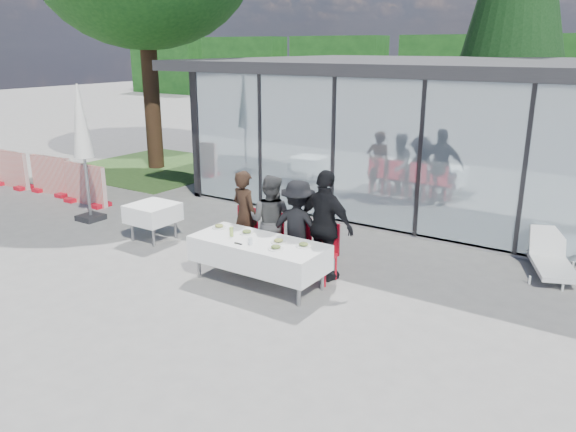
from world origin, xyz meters
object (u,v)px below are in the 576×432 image
(folded_eyeglasses, at_px, (238,244))
(diner_chair_d, at_px, (324,249))
(plate_d, at_px, (304,245))
(diner_b, at_px, (271,221))
(diner_a, at_px, (245,216))
(diner_chair_a, at_px, (244,231))
(market_umbrella, at_px, (82,131))
(juice_bottle, at_px, (231,232))
(plate_c, at_px, (279,241))
(spare_table_left, at_px, (153,213))
(dining_table, at_px, (259,253))
(diner_chair_b, at_px, (270,237))
(diner_c, at_px, (298,227))
(plate_extra, at_px, (276,248))
(diner_d, at_px, (325,226))
(diner_chair_c, at_px, (297,243))
(plate_a, at_px, (219,226))
(plate_b, at_px, (247,232))
(lounger, at_px, (551,259))

(folded_eyeglasses, bearing_deg, diner_chair_d, 47.64)
(plate_d, bearing_deg, diner_b, 150.23)
(diner_a, bearing_deg, diner_chair_a, 104.66)
(diner_chair_a, relative_size, market_umbrella, 0.33)
(plate_d, relative_size, juice_bottle, 1.60)
(plate_c, bearing_deg, diner_chair_d, 54.09)
(folded_eyeglasses, bearing_deg, spare_table_left, 162.57)
(market_umbrella, bearing_deg, dining_table, -8.06)
(diner_chair_a, relative_size, diner_chair_b, 1.00)
(diner_c, xyz_separation_m, plate_c, (0.07, -0.67, -0.04))
(dining_table, xyz_separation_m, plate_extra, (0.46, -0.17, 0.24))
(diner_d, height_order, plate_d, diner_d)
(diner_c, distance_m, diner_chair_c, 0.28)
(diner_chair_c, xyz_separation_m, juice_bottle, (-0.76, -0.82, 0.29))
(folded_eyeglasses, xyz_separation_m, market_umbrella, (-5.09, 1.05, 1.25))
(diner_c, relative_size, diner_d, 0.87)
(diner_chair_b, distance_m, plate_extra, 1.22)
(plate_a, bearing_deg, folded_eyeglasses, -30.71)
(juice_bottle, relative_size, market_umbrella, 0.05)
(diner_chair_d, relative_size, plate_b, 3.86)
(plate_b, relative_size, spare_table_left, 0.29)
(diner_chair_b, height_order, diner_chair_c, same)
(diner_d, xyz_separation_m, plate_b, (-1.17, -0.60, -0.16))
(diner_chair_b, xyz_separation_m, folded_eyeglasses, (0.14, -1.06, 0.22))
(diner_chair_b, distance_m, plate_d, 1.24)
(spare_table_left, xyz_separation_m, lounger, (6.99, 2.55, -0.30))
(plate_b, bearing_deg, juice_bottle, -116.88)
(plate_extra, bearing_deg, diner_chair_c, 102.41)
(lounger, bearing_deg, diner_a, -153.62)
(plate_b, distance_m, plate_extra, 0.90)
(diner_chair_b, distance_m, plate_b, 0.63)
(diner_chair_c, xyz_separation_m, market_umbrella, (-5.52, -0.01, 1.47))
(diner_c, xyz_separation_m, spare_table_left, (-3.34, -0.17, -0.26))
(diner_c, distance_m, plate_c, 0.68)
(diner_d, height_order, plate_c, diner_d)
(diner_chair_d, distance_m, plate_extra, 1.01)
(plate_c, relative_size, plate_extra, 1.00)
(dining_table, relative_size, plate_c, 8.96)
(diner_chair_a, distance_m, plate_c, 1.39)
(diner_d, bearing_deg, diner_a, 8.70)
(plate_extra, xyz_separation_m, juice_bottle, (-0.96, 0.10, 0.05))
(diner_chair_c, xyz_separation_m, diner_chair_d, (0.54, 0.00, 0.00))
(plate_extra, bearing_deg, diner_a, 144.78)
(dining_table, distance_m, plate_d, 0.81)
(diner_chair_c, bearing_deg, plate_extra, -77.59)
(diner_chair_b, bearing_deg, diner_a, 177.52)
(diner_d, distance_m, plate_c, 0.84)
(juice_bottle, relative_size, spare_table_left, 0.18)
(diner_chair_a, relative_size, plate_c, 3.86)
(diner_b, height_order, lounger, diner_b)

